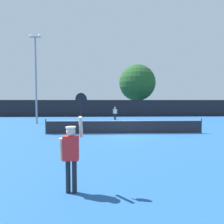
# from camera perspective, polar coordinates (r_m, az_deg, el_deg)

# --- Properties ---
(ground_plane) EXTENTS (120.00, 120.00, 0.00)m
(ground_plane) POSITION_cam_1_polar(r_m,az_deg,el_deg) (14.71, 3.54, -6.03)
(ground_plane) COLOR #235693
(tennis_net) EXTENTS (11.13, 0.08, 1.07)m
(tennis_net) POSITION_cam_1_polar(r_m,az_deg,el_deg) (14.64, 3.55, -4.05)
(tennis_net) COLOR #232328
(tennis_net) RESTS_ON ground
(perimeter_fence) EXTENTS (36.80, 0.12, 2.49)m
(perimeter_fence) POSITION_cam_1_polar(r_m,az_deg,el_deg) (31.08, 0.39, 1.06)
(perimeter_fence) COLOR black
(perimeter_fence) RESTS_ON ground
(player_serving) EXTENTS (0.68, 0.40, 2.53)m
(player_serving) POSITION_cam_1_polar(r_m,az_deg,el_deg) (5.34, -11.14, -10.00)
(player_serving) COLOR red
(player_serving) RESTS_ON ground
(player_receiving) EXTENTS (0.57, 0.23, 1.59)m
(player_receiving) POSITION_cam_1_polar(r_m,az_deg,el_deg) (25.23, 0.86, -0.04)
(player_receiving) COLOR white
(player_receiving) RESTS_ON ground
(tennis_ball) EXTENTS (0.07, 0.07, 0.07)m
(tennis_ball) POSITION_cam_1_polar(r_m,az_deg,el_deg) (14.82, -5.53, -5.83)
(tennis_ball) COLOR #CCE033
(tennis_ball) RESTS_ON ground
(light_pole) EXTENTS (1.18, 0.28, 9.03)m
(light_pole) POSITION_cam_1_polar(r_m,az_deg,el_deg) (22.60, -20.32, 9.89)
(light_pole) COLOR gray
(light_pole) RESTS_ON ground
(large_tree) EXTENTS (6.40, 6.40, 8.76)m
(large_tree) POSITION_cam_1_polar(r_m,az_deg,el_deg) (36.89, 6.98, 8.03)
(large_tree) COLOR brown
(large_tree) RESTS_ON ground
(parked_car_near) EXTENTS (1.93, 4.21, 1.69)m
(parked_car_near) POSITION_cam_1_polar(r_m,az_deg,el_deg) (36.60, -12.34, 0.55)
(parked_car_near) COLOR black
(parked_car_near) RESTS_ON ground
(parked_car_mid) EXTENTS (2.19, 4.32, 1.69)m
(parked_car_mid) POSITION_cam_1_polar(r_m,az_deg,el_deg) (37.93, -4.45, 0.69)
(parked_car_mid) COLOR white
(parked_car_mid) RESTS_ON ground
(parked_car_far) EXTENTS (2.37, 4.39, 1.69)m
(parked_car_far) POSITION_cam_1_polar(r_m,az_deg,el_deg) (39.53, 9.02, 0.76)
(parked_car_far) COLOR black
(parked_car_far) RESTS_ON ground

